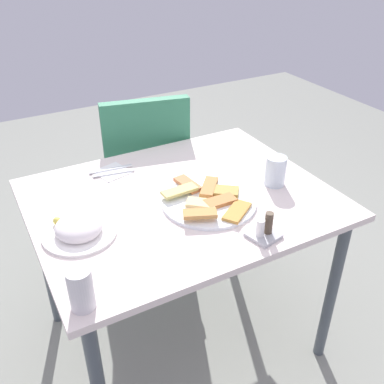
{
  "coord_description": "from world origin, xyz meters",
  "views": [
    {
      "loc": [
        -0.61,
        -1.21,
        1.59
      ],
      "look_at": [
        0.03,
        -0.03,
        0.77
      ],
      "focal_mm": 41.2,
      "sensor_mm": 36.0,
      "label": 1
    }
  ],
  "objects_px": {
    "dining_chair": "(145,169)",
    "salad_plate_greens": "(79,229)",
    "fork": "(114,173)",
    "pide_platter": "(209,200)",
    "paper_napkin": "(112,172)",
    "drinking_glass": "(276,171)",
    "soda_can": "(81,289)",
    "spoon": "(111,169)",
    "condiment_caddy": "(264,230)",
    "dining_table": "(181,216)"
  },
  "relations": [
    {
      "from": "soda_can",
      "to": "drinking_glass",
      "type": "relative_size",
      "value": 1.07
    },
    {
      "from": "dining_table",
      "to": "pide_platter",
      "type": "bearing_deg",
      "value": -51.22
    },
    {
      "from": "pide_platter",
      "to": "drinking_glass",
      "type": "height_order",
      "value": "drinking_glass"
    },
    {
      "from": "condiment_caddy",
      "to": "drinking_glass",
      "type": "bearing_deg",
      "value": 46.82
    },
    {
      "from": "soda_can",
      "to": "paper_napkin",
      "type": "xyz_separation_m",
      "value": [
        0.31,
        0.65,
        -0.06
      ]
    },
    {
      "from": "salad_plate_greens",
      "to": "drinking_glass",
      "type": "height_order",
      "value": "drinking_glass"
    },
    {
      "from": "dining_table",
      "to": "soda_can",
      "type": "bearing_deg",
      "value": -142.86
    },
    {
      "from": "drinking_glass",
      "to": "spoon",
      "type": "bearing_deg",
      "value": 141.76
    },
    {
      "from": "dining_table",
      "to": "condiment_caddy",
      "type": "xyz_separation_m",
      "value": [
        0.12,
        -0.34,
        0.11
      ]
    },
    {
      "from": "paper_napkin",
      "to": "pide_platter",
      "type": "bearing_deg",
      "value": -59.26
    },
    {
      "from": "soda_can",
      "to": "paper_napkin",
      "type": "relative_size",
      "value": 1.02
    },
    {
      "from": "spoon",
      "to": "soda_can",
      "type": "bearing_deg",
      "value": -109.34
    },
    {
      "from": "soda_can",
      "to": "condiment_caddy",
      "type": "distance_m",
      "value": 0.59
    },
    {
      "from": "fork",
      "to": "spoon",
      "type": "bearing_deg",
      "value": 99.13
    },
    {
      "from": "paper_napkin",
      "to": "fork",
      "type": "xyz_separation_m",
      "value": [
        0.0,
        -0.02,
        0.0
      ]
    },
    {
      "from": "pide_platter",
      "to": "fork",
      "type": "relative_size",
      "value": 2.18
    },
    {
      "from": "dining_table",
      "to": "paper_napkin",
      "type": "relative_size",
      "value": 8.86
    },
    {
      "from": "fork",
      "to": "condiment_caddy",
      "type": "height_order",
      "value": "condiment_caddy"
    },
    {
      "from": "soda_can",
      "to": "paper_napkin",
      "type": "height_order",
      "value": "soda_can"
    },
    {
      "from": "dining_chair",
      "to": "salad_plate_greens",
      "type": "relative_size",
      "value": 3.9
    },
    {
      "from": "dining_table",
      "to": "spoon",
      "type": "bearing_deg",
      "value": 116.76
    },
    {
      "from": "fork",
      "to": "soda_can",
      "type": "bearing_deg",
      "value": -107.19
    },
    {
      "from": "dining_chair",
      "to": "fork",
      "type": "distance_m",
      "value": 0.48
    },
    {
      "from": "condiment_caddy",
      "to": "soda_can",
      "type": "bearing_deg",
      "value": -178.42
    },
    {
      "from": "drinking_glass",
      "to": "pide_platter",
      "type": "bearing_deg",
      "value": 178.59
    },
    {
      "from": "pide_platter",
      "to": "salad_plate_greens",
      "type": "relative_size",
      "value": 1.51
    },
    {
      "from": "fork",
      "to": "salad_plate_greens",
      "type": "bearing_deg",
      "value": -116.76
    },
    {
      "from": "pide_platter",
      "to": "fork",
      "type": "height_order",
      "value": "pide_platter"
    },
    {
      "from": "drinking_glass",
      "to": "paper_napkin",
      "type": "xyz_separation_m",
      "value": [
        -0.51,
        0.38,
        -0.06
      ]
    },
    {
      "from": "soda_can",
      "to": "drinking_glass",
      "type": "xyz_separation_m",
      "value": [
        0.82,
        0.27,
        -0.0
      ]
    },
    {
      "from": "dining_table",
      "to": "pide_platter",
      "type": "distance_m",
      "value": 0.14
    },
    {
      "from": "dining_chair",
      "to": "spoon",
      "type": "height_order",
      "value": "dining_chair"
    },
    {
      "from": "dining_table",
      "to": "condiment_caddy",
      "type": "relative_size",
      "value": 9.9
    },
    {
      "from": "spoon",
      "to": "dining_chair",
      "type": "bearing_deg",
      "value": 54.11
    },
    {
      "from": "condiment_caddy",
      "to": "salad_plate_greens",
      "type": "bearing_deg",
      "value": 150.06
    },
    {
      "from": "pide_platter",
      "to": "paper_napkin",
      "type": "bearing_deg",
      "value": 120.74
    },
    {
      "from": "soda_can",
      "to": "drinking_glass",
      "type": "distance_m",
      "value": 0.87
    },
    {
      "from": "spoon",
      "to": "condiment_caddy",
      "type": "relative_size",
      "value": 1.63
    },
    {
      "from": "dining_chair",
      "to": "fork",
      "type": "height_order",
      "value": "dining_chair"
    },
    {
      "from": "dining_chair",
      "to": "drinking_glass",
      "type": "bearing_deg",
      "value": -70.72
    },
    {
      "from": "condiment_caddy",
      "to": "dining_table",
      "type": "bearing_deg",
      "value": 109.51
    },
    {
      "from": "pide_platter",
      "to": "soda_can",
      "type": "relative_size",
      "value": 2.96
    },
    {
      "from": "salad_plate_greens",
      "to": "condiment_caddy",
      "type": "distance_m",
      "value": 0.59
    },
    {
      "from": "soda_can",
      "to": "spoon",
      "type": "distance_m",
      "value": 0.74
    },
    {
      "from": "dining_table",
      "to": "fork",
      "type": "relative_size",
      "value": 6.42
    },
    {
      "from": "condiment_caddy",
      "to": "paper_napkin",
      "type": "bearing_deg",
      "value": 113.67
    },
    {
      "from": "salad_plate_greens",
      "to": "drinking_glass",
      "type": "distance_m",
      "value": 0.75
    },
    {
      "from": "soda_can",
      "to": "paper_napkin",
      "type": "bearing_deg",
      "value": 64.32
    },
    {
      "from": "salad_plate_greens",
      "to": "drinking_glass",
      "type": "bearing_deg",
      "value": -3.48
    },
    {
      "from": "dining_chair",
      "to": "paper_napkin",
      "type": "relative_size",
      "value": 7.75
    }
  ]
}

